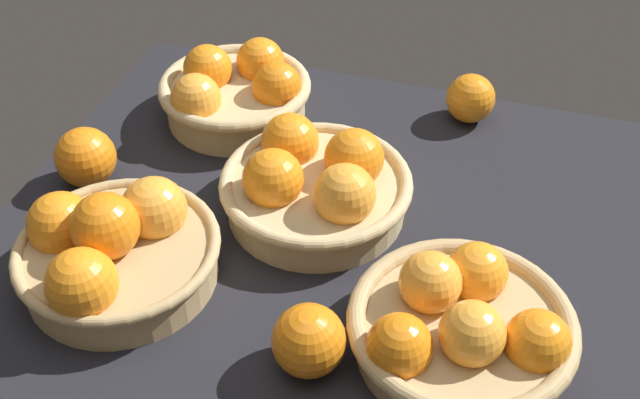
{
  "coord_description": "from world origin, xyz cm",
  "views": [
    {
      "loc": [
        22.11,
        -72.27,
        73.49
      ],
      "look_at": [
        -0.69,
        0.14,
        7.0
      ],
      "focal_mm": 44.31,
      "sensor_mm": 36.0,
      "label": 1
    }
  ],
  "objects_px": {
    "basket_near_left": "(113,250)",
    "loose_orange_front_gap": "(309,341)",
    "basket_center": "(316,184)",
    "loose_orange_back_gap": "(86,157)",
    "basket_far_left": "(236,91)",
    "basket_near_right": "(462,325)",
    "loose_orange_side_gap": "(471,98)"
  },
  "relations": [
    {
      "from": "loose_orange_front_gap",
      "to": "basket_near_right",
      "type": "bearing_deg",
      "value": 24.79
    },
    {
      "from": "basket_near_right",
      "to": "loose_orange_back_gap",
      "type": "relative_size",
      "value": 3.03
    },
    {
      "from": "basket_near_right",
      "to": "loose_orange_side_gap",
      "type": "xyz_separation_m",
      "value": [
        -0.06,
        0.44,
        -0.0
      ]
    },
    {
      "from": "basket_far_left",
      "to": "loose_orange_front_gap",
      "type": "bearing_deg",
      "value": -58.75
    },
    {
      "from": "basket_far_left",
      "to": "loose_orange_side_gap",
      "type": "bearing_deg",
      "value": 16.25
    },
    {
      "from": "basket_center",
      "to": "basket_far_left",
      "type": "bearing_deg",
      "value": 136.92
    },
    {
      "from": "basket_center",
      "to": "loose_orange_front_gap",
      "type": "distance_m",
      "value": 0.25
    },
    {
      "from": "basket_near_right",
      "to": "basket_near_left",
      "type": "relative_size",
      "value": 1.03
    },
    {
      "from": "loose_orange_front_gap",
      "to": "basket_far_left",
      "type": "bearing_deg",
      "value": 121.25
    },
    {
      "from": "basket_near_left",
      "to": "loose_orange_front_gap",
      "type": "relative_size",
      "value": 3.03
    },
    {
      "from": "basket_near_right",
      "to": "loose_orange_back_gap",
      "type": "xyz_separation_m",
      "value": [
        -0.54,
        0.14,
        0.0
      ]
    },
    {
      "from": "basket_far_left",
      "to": "loose_orange_front_gap",
      "type": "distance_m",
      "value": 0.48
    },
    {
      "from": "basket_center",
      "to": "loose_orange_side_gap",
      "type": "xyz_separation_m",
      "value": [
        0.16,
        0.27,
        -0.01
      ]
    },
    {
      "from": "basket_near_left",
      "to": "loose_orange_front_gap",
      "type": "height_order",
      "value": "basket_near_left"
    },
    {
      "from": "loose_orange_side_gap",
      "to": "loose_orange_front_gap",
      "type": "bearing_deg",
      "value": -99.82
    },
    {
      "from": "basket_center",
      "to": "loose_orange_back_gap",
      "type": "height_order",
      "value": "basket_center"
    },
    {
      "from": "basket_near_right",
      "to": "basket_near_left",
      "type": "xyz_separation_m",
      "value": [
        -0.41,
        -0.01,
        0.01
      ]
    },
    {
      "from": "basket_center",
      "to": "basket_near_left",
      "type": "xyz_separation_m",
      "value": [
        -0.19,
        -0.19,
        0.0
      ]
    },
    {
      "from": "basket_near_left",
      "to": "loose_orange_front_gap",
      "type": "distance_m",
      "value": 0.27
    },
    {
      "from": "basket_near_right",
      "to": "basket_center",
      "type": "distance_m",
      "value": 0.28
    },
    {
      "from": "basket_center",
      "to": "loose_orange_back_gap",
      "type": "bearing_deg",
      "value": -173.11
    },
    {
      "from": "basket_far_left",
      "to": "loose_orange_side_gap",
      "type": "xyz_separation_m",
      "value": [
        0.34,
        0.1,
        -0.01
      ]
    },
    {
      "from": "basket_center",
      "to": "loose_orange_side_gap",
      "type": "height_order",
      "value": "basket_center"
    },
    {
      "from": "loose_orange_front_gap",
      "to": "loose_orange_back_gap",
      "type": "distance_m",
      "value": 0.44
    },
    {
      "from": "basket_center",
      "to": "loose_orange_side_gap",
      "type": "relative_size",
      "value": 3.4
    },
    {
      "from": "basket_near_left",
      "to": "basket_far_left",
      "type": "relative_size",
      "value": 1.07
    },
    {
      "from": "loose_orange_back_gap",
      "to": "loose_orange_side_gap",
      "type": "height_order",
      "value": "loose_orange_back_gap"
    },
    {
      "from": "basket_far_left",
      "to": "loose_orange_back_gap",
      "type": "bearing_deg",
      "value": -123.21
    },
    {
      "from": "basket_center",
      "to": "basket_far_left",
      "type": "xyz_separation_m",
      "value": [
        -0.18,
        0.17,
        0.0
      ]
    },
    {
      "from": "basket_far_left",
      "to": "loose_orange_back_gap",
      "type": "relative_size",
      "value": 2.76
    },
    {
      "from": "loose_orange_back_gap",
      "to": "basket_near_left",
      "type": "bearing_deg",
      "value": -50.42
    },
    {
      "from": "basket_near_right",
      "to": "basket_far_left",
      "type": "height_order",
      "value": "basket_far_left"
    }
  ]
}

